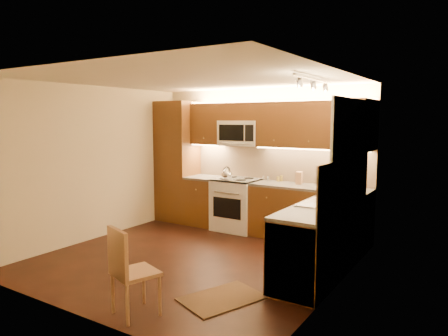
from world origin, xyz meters
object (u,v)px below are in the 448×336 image
Objects in this scene: sink at (326,197)px; knife_block at (299,178)px; microwave at (241,133)px; soap_bottle at (349,194)px; kettle at (227,173)px; dining_chair at (136,271)px; toaster_oven at (332,179)px; stove at (237,204)px.

knife_block is at bearing 125.02° from sink.
microwave reaches higher than knife_block.
soap_bottle reaches higher than sink.
kettle is 3.30m from dining_chair.
sink is 2.17× the size of toaster_oven.
kettle is 0.25× the size of dining_chair.
knife_block is at bearing 7.02° from stove.
stove is 3.95× the size of kettle.
toaster_oven is 3.64m from dining_chair.
stove is at bearing 174.96° from soap_bottle.
microwave is 1.92× the size of toaster_oven.
kettle is 1.78m from toaster_oven.
stove is 1.27m from microwave.
kettle reaches higher than sink.
sink is 4.22× the size of knife_block.
stove is 1.76m from toaster_oven.
stove is 2.48m from soap_bottle.
knife_block is (1.20, 0.35, -0.03)m from kettle.
kettle is at bearing -175.77° from knife_block.
toaster_oven is at bearing 30.53° from kettle.
sink is (2.00, -1.26, -0.74)m from microwave.
sink is 0.94× the size of dining_chair.
soap_bottle is at bearing 79.11° from dining_chair.
microwave is (0.00, 0.14, 1.26)m from stove.
toaster_oven reaches higher than sink.
soap_bottle is at bearing -25.20° from microwave.
kettle is at bearing -110.92° from stove.
kettle is 1.14× the size of knife_block.
stove reaches higher than dining_chair.
dining_chair is (0.89, -3.13, -0.58)m from kettle.
stove is at bearing -90.00° from microwave.
sink is 0.32m from soap_bottle.
dining_chair is (0.81, -3.48, -1.26)m from microwave.
dining_chair is at bearing -76.91° from microwave.
toaster_oven is (-0.33, 1.28, 0.04)m from sink.
dining_chair is at bearing -107.02° from knife_block.
dining_chair is (-0.31, -3.48, -0.55)m from knife_block.
kettle is (-0.08, -0.21, 0.58)m from stove.
soap_bottle is (0.24, 0.21, 0.03)m from sink.
soap_bottle is (1.12, -1.06, 0.01)m from knife_block.
knife_block is (1.12, 0.00, -0.72)m from microwave.
kettle reaches higher than soap_bottle.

